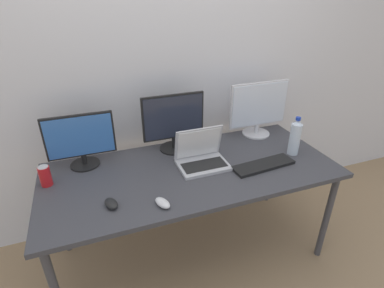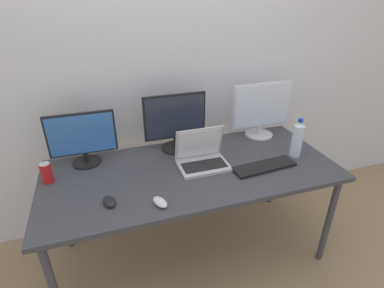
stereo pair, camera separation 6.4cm
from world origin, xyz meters
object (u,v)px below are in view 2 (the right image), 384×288
(mouse_by_laptop, at_px, (160,202))
(water_bottle, at_px, (297,139))
(mouse_by_keyboard, at_px, (109,201))
(monitor_left, at_px, (82,138))
(monitor_center, at_px, (175,121))
(soda_can_near_keyboard, at_px, (47,173))
(laptop_silver, at_px, (202,157))
(keyboard_main, at_px, (264,167))
(monitor_right, at_px, (262,109))
(work_desk, at_px, (192,176))

(mouse_by_laptop, height_order, water_bottle, water_bottle)
(mouse_by_keyboard, distance_m, mouse_by_laptop, 0.27)
(monitor_left, relative_size, mouse_by_laptop, 3.93)
(monitor_center, distance_m, water_bottle, 0.84)
(monitor_left, bearing_deg, mouse_by_laptop, -57.41)
(soda_can_near_keyboard, bearing_deg, monitor_center, 11.24)
(laptop_silver, relative_size, soda_can_near_keyboard, 2.55)
(monitor_center, height_order, laptop_silver, monitor_center)
(keyboard_main, xyz_separation_m, mouse_by_keyboard, (-0.98, -0.07, 0.01))
(mouse_by_keyboard, height_order, mouse_by_laptop, same)
(monitor_center, bearing_deg, monitor_right, 0.83)
(mouse_by_laptop, distance_m, water_bottle, 1.04)
(water_bottle, bearing_deg, mouse_by_keyboard, -173.50)
(monitor_right, height_order, water_bottle, monitor_right)
(work_desk, relative_size, monitor_left, 4.40)
(monitor_center, xyz_separation_m, keyboard_main, (0.47, -0.43, -0.21))
(monitor_right, height_order, soda_can_near_keyboard, monitor_right)
(mouse_by_keyboard, relative_size, mouse_by_laptop, 0.97)
(keyboard_main, bearing_deg, mouse_by_keyboard, 179.28)
(work_desk, distance_m, keyboard_main, 0.47)
(monitor_center, distance_m, soda_can_near_keyboard, 0.87)
(mouse_by_keyboard, distance_m, soda_can_near_keyboard, 0.47)
(monitor_left, bearing_deg, laptop_silver, -19.29)
(keyboard_main, distance_m, mouse_by_keyboard, 0.98)
(laptop_silver, height_order, mouse_by_keyboard, laptop_silver)
(monitor_center, distance_m, laptop_silver, 0.33)
(laptop_silver, relative_size, mouse_by_keyboard, 3.08)
(monitor_left, distance_m, mouse_by_keyboard, 0.53)
(keyboard_main, bearing_deg, laptop_silver, 150.97)
(mouse_by_keyboard, bearing_deg, monitor_center, 28.25)
(keyboard_main, height_order, soda_can_near_keyboard, soda_can_near_keyboard)
(monitor_center, bearing_deg, mouse_by_laptop, -112.92)
(mouse_by_laptop, bearing_deg, monitor_right, 11.58)
(keyboard_main, bearing_deg, monitor_left, 154.36)
(monitor_left, xyz_separation_m, monitor_center, (0.62, 0.01, 0.03))
(soda_can_near_keyboard, bearing_deg, keyboard_main, -11.45)
(mouse_by_laptop, bearing_deg, mouse_by_keyboard, 139.75)
(soda_can_near_keyboard, bearing_deg, work_desk, -8.57)
(work_desk, distance_m, soda_can_near_keyboard, 0.88)
(mouse_by_keyboard, xyz_separation_m, mouse_by_laptop, (0.26, -0.09, -0.00))
(monitor_left, relative_size, monitor_right, 0.88)
(monitor_center, xyz_separation_m, mouse_by_keyboard, (-0.51, -0.50, -0.20))
(keyboard_main, height_order, mouse_by_keyboard, mouse_by_keyboard)
(monitor_right, relative_size, laptop_silver, 1.50)
(monitor_center, height_order, water_bottle, monitor_center)
(soda_can_near_keyboard, bearing_deg, monitor_right, 6.61)
(work_desk, xyz_separation_m, soda_can_near_keyboard, (-0.87, 0.13, 0.12))
(keyboard_main, distance_m, soda_can_near_keyboard, 1.34)
(water_bottle, bearing_deg, monitor_right, 101.68)
(mouse_by_keyboard, bearing_deg, monitor_left, 86.47)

